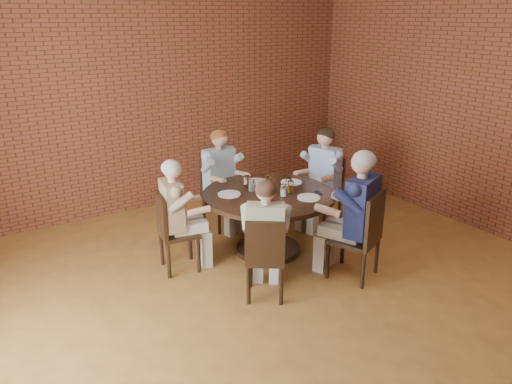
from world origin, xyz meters
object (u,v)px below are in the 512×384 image
dining_table (269,210)px  chair_e (363,233)px  chair_c (172,229)px  diner_d (266,240)px  chair_a (325,188)px  diner_a (322,179)px  smartphone (318,193)px  diner_c (178,216)px  chair_b (219,189)px  chair_d (265,256)px  diner_e (355,215)px  diner_b (222,180)px

dining_table → chair_e: bearing=-65.5°
chair_c → diner_d: 1.16m
chair_a → diner_a: 0.18m
dining_table → diner_a: diner_a is taller
chair_e → smartphone: size_ratio=7.63×
chair_c → diner_c: diner_c is taller
dining_table → diner_c: bearing=170.5°
dining_table → smartphone: (0.48, -0.32, 0.23)m
chair_a → chair_c: size_ratio=1.03×
dining_table → diner_c: diner_c is taller
smartphone → chair_b: bearing=127.6°
chair_c → smartphone: size_ratio=7.01×
chair_a → chair_d: chair_a is taller
diner_a → smartphone: (-0.56, -0.60, 0.09)m
chair_e → chair_d: bearing=-34.0°
diner_e → chair_b: bearing=-99.2°
diner_c → diner_b: bearing=-42.1°
diner_a → diner_d: size_ratio=1.07×
chair_a → diner_e: size_ratio=0.66×
chair_a → diner_e: bearing=-42.9°
diner_d → chair_d: bearing=90.0°
diner_a → chair_d: 2.04m
dining_table → diner_c: (-1.07, 0.18, 0.10)m
diner_c → chair_d: size_ratio=1.43×
diner_a → chair_e: (-0.55, -1.35, -0.13)m
chair_a → diner_c: 2.19m
chair_a → diner_b: bearing=-133.3°
diner_e → smartphone: size_ratio=10.99×
dining_table → diner_a: 1.08m
diner_a → chair_e: size_ratio=1.35×
chair_d → smartphone: (1.10, 0.56, 0.27)m
diner_a → chair_c: diner_a is taller
chair_a → smartphone: size_ratio=7.25×
diner_b → diner_e: (0.54, -1.93, 0.05)m
diner_a → smartphone: size_ratio=10.29×
chair_a → diner_b: diner_b is taller
chair_c → chair_e: bearing=-118.1°
dining_table → diner_b: bearing=95.8°
dining_table → chair_a: chair_a is taller
diner_d → diner_e: 1.05m
chair_b → smartphone: (0.58, -1.36, 0.25)m
diner_a → chair_c: bearing=-102.8°
diner_a → smartphone: bearing=-58.1°
chair_e → diner_c: bearing=-63.1°
diner_a → diner_d: diner_a is taller
chair_b → diner_c: 1.30m
diner_d → chair_c: bearing=-25.4°
diner_a → chair_e: diner_a is taller
diner_b → chair_c: size_ratio=1.46×
chair_a → diner_b: 1.38m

